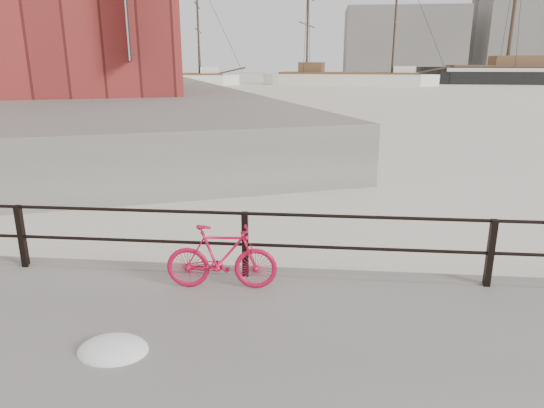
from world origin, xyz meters
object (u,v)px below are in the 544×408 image
(bicycle, at_px, (222,257))
(schooner_left, at_px, (164,85))
(schooner_mid, at_px, (348,85))
(workboat_far, at_px, (58,98))

(bicycle, xyz_separation_m, schooner_left, (-23.35, 70.42, -0.82))
(schooner_mid, distance_m, workboat_far, 44.46)
(schooner_mid, xyz_separation_m, schooner_left, (-28.87, -3.28, 0.00))
(schooner_mid, height_order, schooner_left, schooner_mid)
(workboat_far, bearing_deg, bicycle, -88.53)
(schooner_left, bearing_deg, schooner_mid, -3.01)
(schooner_left, height_order, workboat_far, schooner_left)
(bicycle, relative_size, schooner_mid, 0.05)
(schooner_left, relative_size, workboat_far, 2.52)
(schooner_mid, bearing_deg, schooner_left, -164.42)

